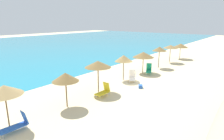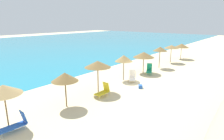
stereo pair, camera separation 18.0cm
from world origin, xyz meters
name	(u,v)px [view 1 (the left image)]	position (x,y,z in m)	size (l,w,h in m)	color
ground_plane	(141,85)	(0.00, 0.00, 0.00)	(160.00, 160.00, 0.00)	beige
beach_umbrella_1	(4,90)	(-12.09, 2.13, 2.50)	(2.07, 2.07, 2.79)	brown
beach_umbrella_2	(65,77)	(-7.92, 1.85, 2.34)	(1.99, 1.99, 2.67)	brown
beach_umbrella_3	(98,64)	(-4.11, 2.08, 2.60)	(2.36, 2.36, 2.90)	brown
beach_umbrella_4	(124,58)	(0.32, 2.36, 2.42)	(1.91, 1.91, 2.77)	brown
beach_umbrella_5	(143,55)	(4.24, 2.12, 2.30)	(2.60, 2.60, 2.64)	brown
beach_umbrella_6	(159,49)	(7.97, 1.73, 2.62)	(1.92, 1.92, 2.92)	brown
beach_umbrella_7	(171,47)	(12.27, 1.86, 2.47)	(2.19, 2.19, 2.72)	brown
beach_umbrella_8	(181,46)	(16.27, 1.67, 2.26)	(2.42, 2.42, 2.58)	brown
lounge_chair_0	(132,77)	(0.57, 1.36, 0.44)	(1.51, 1.27, 1.16)	white
lounge_chair_1	(104,91)	(-4.63, 1.00, 0.48)	(1.39, 0.65, 1.17)	yellow
lounge_chair_2	(149,70)	(4.36, 1.35, 0.50)	(1.70, 1.27, 1.24)	#199972
lounge_chair_3	(17,125)	(-11.92, 1.54, 0.42)	(1.64, 0.71, 1.09)	blue
cooler_box	(140,86)	(-0.84, -0.47, 0.16)	(0.47, 0.39, 0.33)	blue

